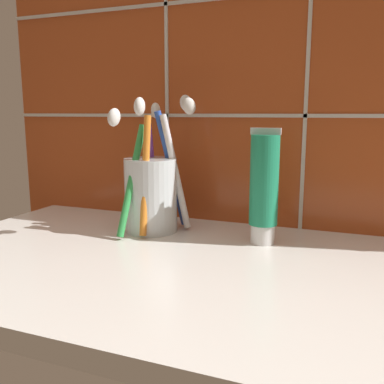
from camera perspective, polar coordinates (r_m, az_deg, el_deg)
sink_counter at (r=44.79cm, az=8.53°, el=-11.53°), size 79.65×36.67×2.00cm
tile_wall_backsplash at (r=60.04cm, az=13.28°, el=15.13°), size 89.65×1.72×45.62cm
toothbrush_cup at (r=57.08cm, az=-5.40°, el=0.38°), size 9.35×12.77×18.26cm
toothpaste_tube at (r=51.89cm, az=9.58°, el=0.62°), size 3.61×3.44×13.99cm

